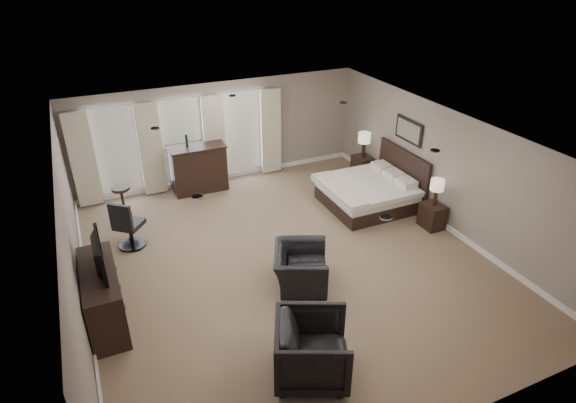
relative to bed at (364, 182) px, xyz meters
name	(u,v)px	position (x,y,z in m)	size (l,w,h in m)	color
room	(287,203)	(-2.58, -1.32, 0.66)	(7.60, 8.60, 2.64)	#745F4A
window_bay	(183,143)	(-3.58, 2.78, 0.57)	(5.25, 0.20, 2.30)	silver
bed	(364,182)	(0.00, 0.00, 0.00)	(2.00, 1.91, 1.27)	silver
nightstand_near	(432,216)	(0.89, -1.45, -0.36)	(0.42, 0.51, 0.55)	black
nightstand_far	(362,167)	(0.89, 1.45, -0.35)	(0.43, 0.53, 0.58)	black
lamp_near	(436,192)	(0.89, -1.45, 0.22)	(0.30, 0.30, 0.61)	beige
lamp_far	(364,145)	(0.89, 1.45, 0.28)	(0.33, 0.33, 0.67)	beige
wall_art	(409,131)	(1.12, 0.00, 1.11)	(0.04, 0.96, 0.56)	slate
dresser	(103,296)	(-6.03, -1.66, -0.13)	(0.56, 1.73, 1.00)	black
tv	(96,268)	(-6.03, -1.66, 0.44)	(1.03, 0.59, 0.13)	black
armchair_near	(300,262)	(-2.65, -2.08, -0.16)	(1.09, 0.71, 0.96)	black
armchair_far	(312,347)	(-3.43, -4.10, -0.10)	(1.04, 0.97, 1.07)	black
bar_counter	(198,168)	(-3.32, 2.50, -0.03)	(1.39, 0.72, 1.21)	black
bar_stool_left	(123,204)	(-5.28, 1.67, -0.22)	(0.39, 0.39, 0.83)	black
bar_stool_right	(217,174)	(-2.87, 2.42, -0.24)	(0.37, 0.37, 0.78)	black
desk_chair	(129,223)	(-5.30, 0.51, -0.09)	(0.56, 0.56, 1.09)	black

